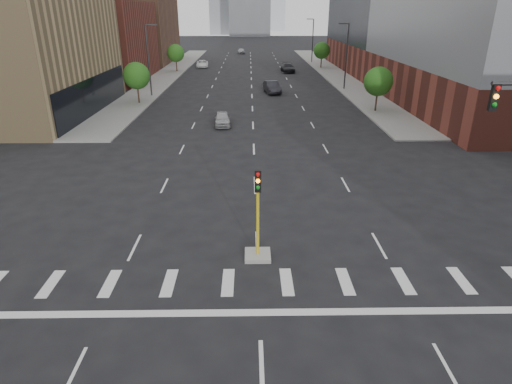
{
  "coord_description": "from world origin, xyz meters",
  "views": [
    {
      "loc": [
        -0.34,
        -8.24,
        10.65
      ],
      "look_at": [
        -0.05,
        10.93,
        2.5
      ],
      "focal_mm": 30.0,
      "sensor_mm": 36.0,
      "label": 1
    }
  ],
  "objects_px": {
    "car_near_left": "(222,119)",
    "car_distant": "(241,51)",
    "car_deep_right": "(288,68)",
    "median_traffic_signal": "(258,239)",
    "car_mid_right": "(272,87)",
    "car_far_left": "(202,64)"
  },
  "relations": [
    {
      "from": "car_near_left",
      "to": "car_far_left",
      "type": "xyz_separation_m",
      "value": [
        -6.79,
        47.77,
        0.03
      ]
    },
    {
      "from": "car_deep_right",
      "to": "car_distant",
      "type": "xyz_separation_m",
      "value": [
        -9.31,
        37.49,
        -0.08
      ]
    },
    {
      "from": "car_near_left",
      "to": "car_distant",
      "type": "height_order",
      "value": "car_distant"
    },
    {
      "from": "car_deep_right",
      "to": "car_mid_right",
      "type": "bearing_deg",
      "value": -103.9
    },
    {
      "from": "car_near_left",
      "to": "car_distant",
      "type": "xyz_separation_m",
      "value": [
        0.6,
        77.82,
        0.03
      ]
    },
    {
      "from": "car_far_left",
      "to": "median_traffic_signal",
      "type": "bearing_deg",
      "value": -87.48
    },
    {
      "from": "car_near_left",
      "to": "median_traffic_signal",
      "type": "bearing_deg",
      "value": -86.85
    },
    {
      "from": "car_mid_right",
      "to": "car_far_left",
      "type": "height_order",
      "value": "car_mid_right"
    },
    {
      "from": "median_traffic_signal",
      "to": "car_deep_right",
      "type": "height_order",
      "value": "median_traffic_signal"
    },
    {
      "from": "median_traffic_signal",
      "to": "car_deep_right",
      "type": "xyz_separation_m",
      "value": [
        6.84,
        65.39,
        -0.19
      ]
    },
    {
      "from": "car_near_left",
      "to": "car_mid_right",
      "type": "xyz_separation_m",
      "value": [
        5.87,
        18.23,
        0.13
      ]
    },
    {
      "from": "median_traffic_signal",
      "to": "car_mid_right",
      "type": "height_order",
      "value": "median_traffic_signal"
    },
    {
      "from": "car_far_left",
      "to": "car_near_left",
      "type": "bearing_deg",
      "value": -87.1
    },
    {
      "from": "car_near_left",
      "to": "car_mid_right",
      "type": "relative_size",
      "value": 0.81
    },
    {
      "from": "car_near_left",
      "to": "car_deep_right",
      "type": "xyz_separation_m",
      "value": [
        9.91,
        40.32,
        0.11
      ]
    },
    {
      "from": "car_distant",
      "to": "car_deep_right",
      "type": "bearing_deg",
      "value": -81.93
    },
    {
      "from": "car_far_left",
      "to": "car_deep_right",
      "type": "height_order",
      "value": "car_deep_right"
    },
    {
      "from": "median_traffic_signal",
      "to": "car_mid_right",
      "type": "xyz_separation_m",
      "value": [
        2.8,
        43.3,
        -0.16
      ]
    },
    {
      "from": "car_mid_right",
      "to": "car_deep_right",
      "type": "height_order",
      "value": "car_mid_right"
    },
    {
      "from": "car_near_left",
      "to": "car_mid_right",
      "type": "bearing_deg",
      "value": 68.31
    },
    {
      "from": "car_mid_right",
      "to": "car_far_left",
      "type": "relative_size",
      "value": 0.97
    },
    {
      "from": "car_near_left",
      "to": "car_distant",
      "type": "bearing_deg",
      "value": 85.72
    }
  ]
}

